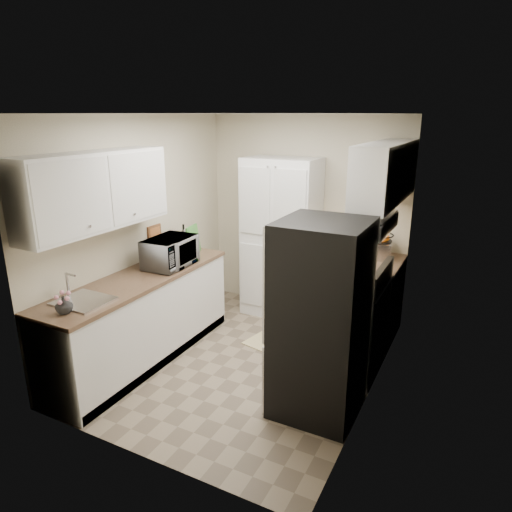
% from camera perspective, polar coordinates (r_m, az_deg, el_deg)
% --- Properties ---
extents(ground, '(3.20, 3.20, 0.00)m').
position_cam_1_polar(ground, '(4.95, -1.29, -12.95)').
color(ground, '#7A6B56').
rests_on(ground, ground).
extents(room_shell, '(2.64, 3.24, 2.52)m').
position_cam_1_polar(room_shell, '(4.36, -1.71, 5.82)').
color(room_shell, beige).
rests_on(room_shell, ground).
extents(pantry_cabinet, '(0.90, 0.55, 2.00)m').
position_cam_1_polar(pantry_cabinet, '(5.74, 3.13, 2.20)').
color(pantry_cabinet, silver).
rests_on(pantry_cabinet, ground).
extents(base_cabinet_left, '(0.60, 2.30, 0.88)m').
position_cam_1_polar(base_cabinet_left, '(4.95, -13.99, -7.77)').
color(base_cabinet_left, silver).
rests_on(base_cabinet_left, ground).
extents(countertop_left, '(0.63, 2.33, 0.04)m').
position_cam_1_polar(countertop_left, '(4.78, -14.39, -2.76)').
color(countertop_left, brown).
rests_on(countertop_left, base_cabinet_left).
extents(base_cabinet_right, '(0.60, 0.80, 0.88)m').
position_cam_1_polar(base_cabinet_right, '(5.46, 14.01, -5.35)').
color(base_cabinet_right, silver).
rests_on(base_cabinet_right, ground).
extents(countertop_right, '(0.63, 0.83, 0.04)m').
position_cam_1_polar(countertop_right, '(5.30, 14.37, -0.75)').
color(countertop_right, brown).
rests_on(countertop_right, base_cabinet_right).
extents(electric_range, '(0.71, 0.78, 1.13)m').
position_cam_1_polar(electric_range, '(4.73, 11.54, -8.29)').
color(electric_range, '#B7B7BC').
rests_on(electric_range, ground).
extents(refrigerator, '(0.70, 0.72, 1.70)m').
position_cam_1_polar(refrigerator, '(3.89, 8.07, -7.91)').
color(refrigerator, '#B7B7BC').
rests_on(refrigerator, ground).
extents(microwave, '(0.42, 0.59, 0.32)m').
position_cam_1_polar(microwave, '(4.98, -10.68, 0.47)').
color(microwave, '#AAAAAE').
rests_on(microwave, countertop_left).
extents(wine_bottle, '(0.07, 0.07, 0.29)m').
position_cam_1_polar(wine_bottle, '(5.55, -9.00, 2.18)').
color(wine_bottle, black).
rests_on(wine_bottle, countertop_left).
extents(flower_vase, '(0.15, 0.15, 0.15)m').
position_cam_1_polar(flower_vase, '(4.09, -22.89, -5.65)').
color(flower_vase, silver).
rests_on(flower_vase, countertop_left).
extents(cutting_board, '(0.06, 0.26, 0.33)m').
position_cam_1_polar(cutting_board, '(5.41, -7.82, 2.06)').
color(cutting_board, '#428C38').
rests_on(cutting_board, countertop_left).
extents(toaster_oven, '(0.33, 0.38, 0.19)m').
position_cam_1_polar(toaster_oven, '(5.40, 15.09, 0.82)').
color(toaster_oven, silver).
rests_on(toaster_oven, countertop_right).
extents(fruit_basket, '(0.31, 0.31, 0.13)m').
position_cam_1_polar(fruit_basket, '(5.37, 15.25, 2.46)').
color(fruit_basket, orange).
rests_on(fruit_basket, toaster_oven).
extents(kitchen_mat, '(0.66, 0.89, 0.01)m').
position_cam_1_polar(kitchen_mat, '(5.42, 2.98, -10.07)').
color(kitchen_mat, '#CFBF84').
rests_on(kitchen_mat, ground).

